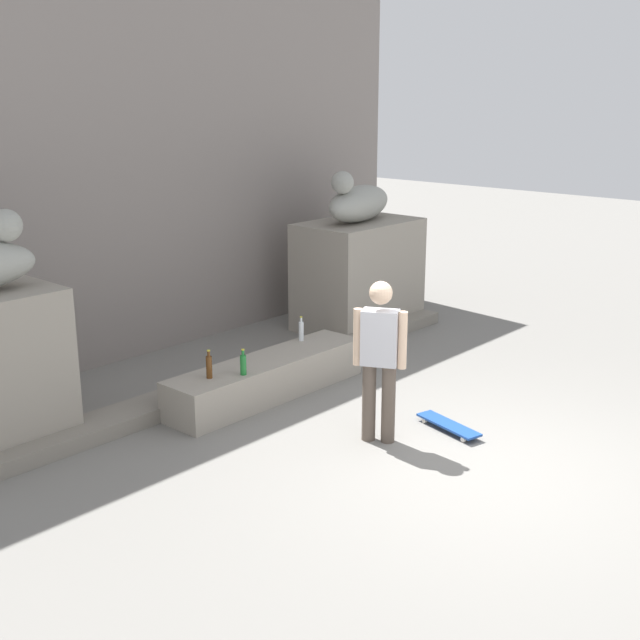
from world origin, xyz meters
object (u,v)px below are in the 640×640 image
object	(u,v)px
skater	(380,355)
bottle_clear	(301,331)
statue_reclining_right	(358,202)
skateboard	(448,425)
bottle_brown	(209,366)
bottle_green	(243,364)

from	to	relation	value
skater	bottle_clear	size ratio (longest dim) A/B	5.38
statue_reclining_right	skateboard	xyz separation A→B (m)	(-2.43, -3.25, -1.81)
skater	statue_reclining_right	bearing A→B (deg)	-74.49
skater	bottle_clear	xyz separation A→B (m)	(0.92, 1.93, -0.33)
statue_reclining_right	skateboard	bearing A→B (deg)	39.57
bottle_brown	bottle_green	world-z (taller)	bottle_brown
statue_reclining_right	bottle_green	distance (m)	3.99
skater	bottle_brown	xyz separation A→B (m)	(-0.74, 1.73, -0.33)
skater	bottle_brown	world-z (taller)	skater
statue_reclining_right	bottle_green	size ratio (longest dim) A/B	5.76
skater	bottle_clear	bearing A→B (deg)	-52.25
skateboard	bottle_brown	size ratio (longest dim) A/B	2.59
bottle_brown	bottle_clear	xyz separation A→B (m)	(1.66, 0.19, -0.00)
skateboard	bottle_clear	distance (m)	2.40
statue_reclining_right	bottle_green	world-z (taller)	statue_reclining_right
statue_reclining_right	bottle_clear	xyz separation A→B (m)	(-2.21, -0.92, -1.28)
statue_reclining_right	bottle_clear	distance (m)	2.71
statue_reclining_right	bottle_brown	bearing A→B (deg)	2.47
skater	bottle_brown	size ratio (longest dim) A/B	5.25
bottle_green	bottle_clear	world-z (taller)	bottle_clear
skateboard	bottle_clear	xyz separation A→B (m)	(0.23, 2.33, 0.52)
statue_reclining_right	bottle_clear	size ratio (longest dim) A/B	5.44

